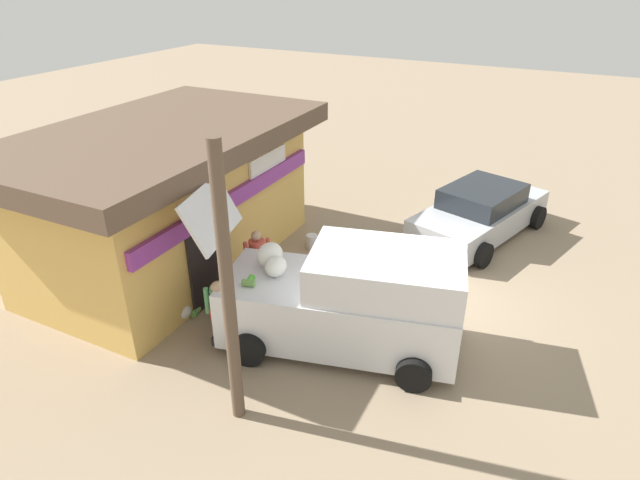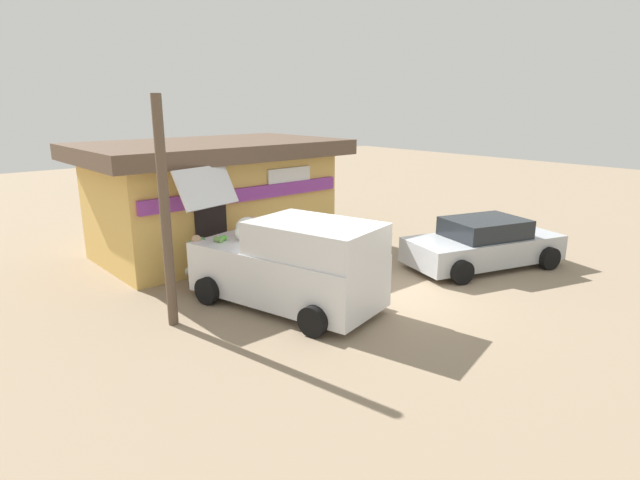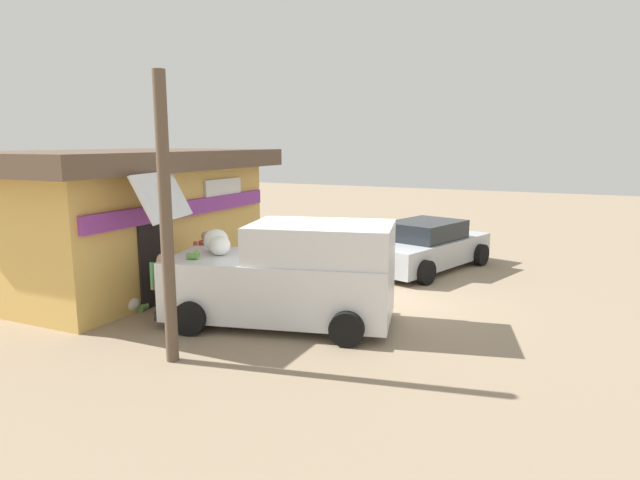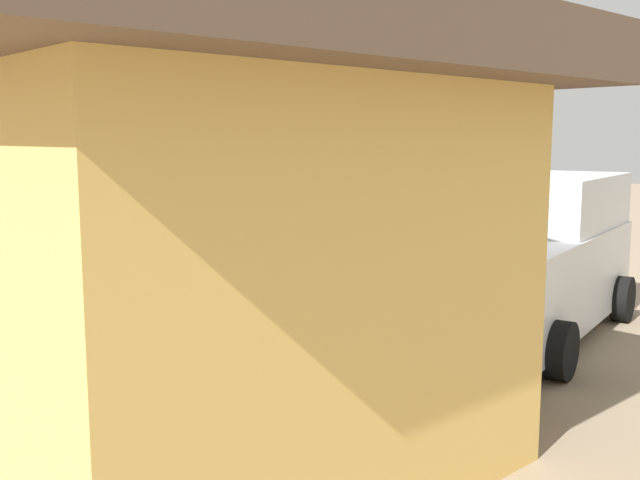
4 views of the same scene
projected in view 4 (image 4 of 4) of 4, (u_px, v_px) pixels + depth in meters
ground_plane at (435, 296)px, 11.50m from camera, size 60.00×60.00×0.00m
storefront_bar at (118, 221)px, 6.60m from camera, size 7.46×4.63×3.29m
delivery_van at (521, 256)px, 9.29m from camera, size 2.99×5.05×2.89m
parked_sedan at (299, 232)px, 14.34m from camera, size 4.63×3.06×1.34m
vendor_standing at (356, 279)px, 8.17m from camera, size 0.48×0.48×1.57m
customer_bending at (484, 304)px, 7.19m from camera, size 0.68×0.62×1.43m
unloaded_banana_pile at (385, 398)px, 6.53m from camera, size 0.72×0.88×0.38m
paint_bucket at (229, 306)px, 10.07m from camera, size 0.29×0.29×0.36m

